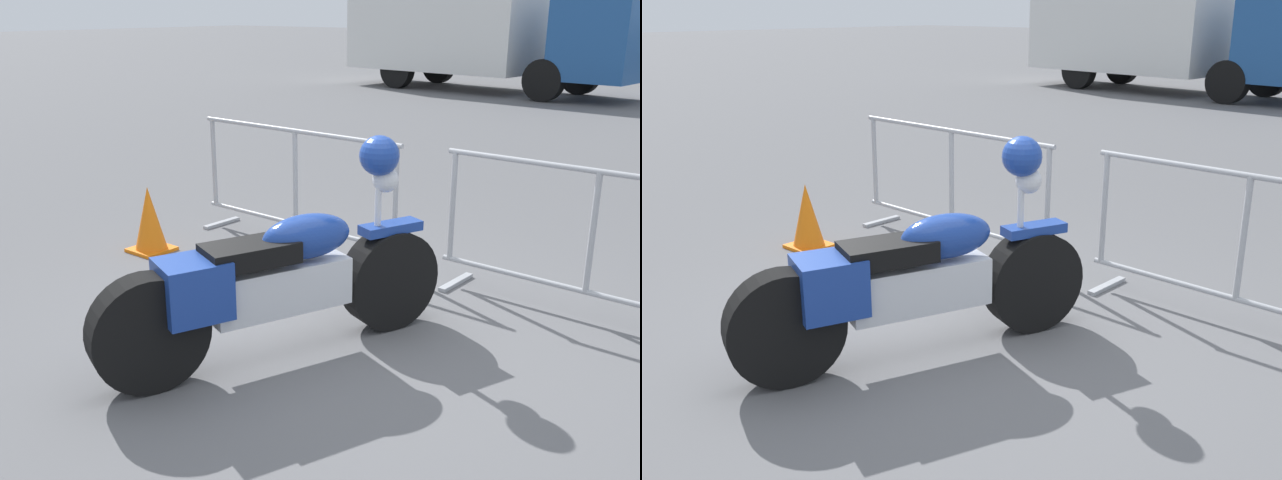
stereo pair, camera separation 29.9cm
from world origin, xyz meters
The scene contains 9 objects.
ground_plane centered at (0.00, 0.00, 0.00)m, with size 120.00×120.00×0.00m, color #5B5B5E.
motorcycle centered at (-0.20, -0.33, 0.50)m, with size 1.03×2.24×1.32m.
crowd_barrier_near centered at (-1.51, 1.38, 0.55)m, with size 2.25×0.51×1.07m.
crowd_barrier_far centered at (1.11, 1.38, 0.55)m, with size 2.25×0.51×1.07m.
box_truck centered at (-6.13, 14.07, 1.64)m, with size 7.88×2.97×2.98m.
parked_car_yellow centered at (-11.04, 23.29, 0.71)m, with size 2.21×4.33×1.41m.
parked_car_red centered at (-8.25, 23.09, 0.70)m, with size 2.16×4.22×1.37m.
parked_car_green centered at (-5.45, 22.76, 0.74)m, with size 2.31×4.52×1.47m.
traffic_cone centered at (-2.42, 0.45, 0.29)m, with size 0.34×0.34×0.59m.
Camera 1 is at (2.49, -3.36, 2.08)m, focal length 40.00 mm.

